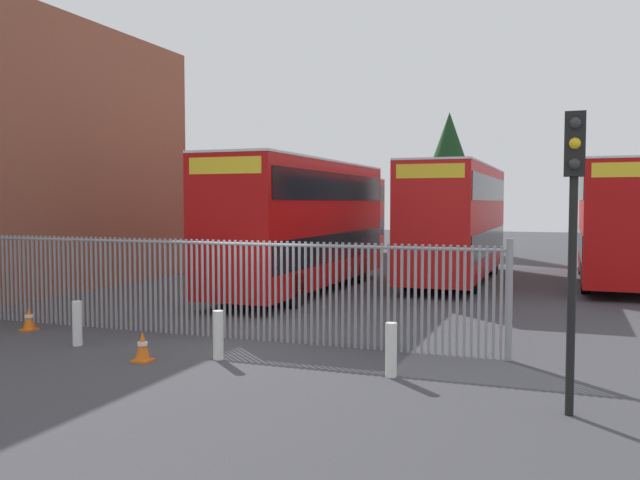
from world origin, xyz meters
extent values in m
plane|color=#3D3D42|center=(0.00, 8.00, 0.00)|extent=(100.00, 100.00, 0.00)
cylinder|color=gray|center=(-7.21, 0.00, 1.10)|extent=(0.06, 0.06, 2.20)
cylinder|color=gray|center=(-7.07, 0.00, 1.10)|extent=(0.06, 0.06, 2.20)
cylinder|color=gray|center=(-6.93, 0.00, 1.10)|extent=(0.06, 0.06, 2.20)
cylinder|color=gray|center=(-6.79, 0.00, 1.10)|extent=(0.06, 0.06, 2.20)
cylinder|color=gray|center=(-6.65, 0.00, 1.10)|extent=(0.06, 0.06, 2.20)
cylinder|color=gray|center=(-6.51, 0.00, 1.10)|extent=(0.06, 0.06, 2.20)
cylinder|color=gray|center=(-6.37, 0.00, 1.10)|extent=(0.06, 0.06, 2.20)
cylinder|color=gray|center=(-6.23, 0.00, 1.10)|extent=(0.06, 0.06, 2.20)
cylinder|color=gray|center=(-6.09, 0.00, 1.10)|extent=(0.06, 0.06, 2.20)
cylinder|color=gray|center=(-5.96, 0.00, 1.10)|extent=(0.06, 0.06, 2.20)
cylinder|color=gray|center=(-5.82, 0.00, 1.10)|extent=(0.06, 0.06, 2.20)
cylinder|color=gray|center=(-5.68, 0.00, 1.10)|extent=(0.06, 0.06, 2.20)
cylinder|color=gray|center=(-5.54, 0.00, 1.10)|extent=(0.06, 0.06, 2.20)
cylinder|color=gray|center=(-5.40, 0.00, 1.10)|extent=(0.06, 0.06, 2.20)
cylinder|color=gray|center=(-5.26, 0.00, 1.10)|extent=(0.06, 0.06, 2.20)
cylinder|color=gray|center=(-5.12, 0.00, 1.10)|extent=(0.06, 0.06, 2.20)
cylinder|color=gray|center=(-4.98, 0.00, 1.10)|extent=(0.06, 0.06, 2.20)
cylinder|color=gray|center=(-4.84, 0.00, 1.10)|extent=(0.06, 0.06, 2.20)
cylinder|color=gray|center=(-4.70, 0.00, 1.10)|extent=(0.06, 0.06, 2.20)
cylinder|color=gray|center=(-4.56, 0.00, 1.10)|extent=(0.06, 0.06, 2.20)
cylinder|color=gray|center=(-4.42, 0.00, 1.10)|extent=(0.06, 0.06, 2.20)
cylinder|color=gray|center=(-4.28, 0.00, 1.10)|extent=(0.06, 0.06, 2.20)
cylinder|color=gray|center=(-4.14, 0.00, 1.10)|extent=(0.06, 0.06, 2.20)
cylinder|color=gray|center=(-4.00, 0.00, 1.10)|extent=(0.06, 0.06, 2.20)
cylinder|color=gray|center=(-3.86, 0.00, 1.10)|extent=(0.06, 0.06, 2.20)
cylinder|color=gray|center=(-3.72, 0.00, 1.10)|extent=(0.06, 0.06, 2.20)
cylinder|color=gray|center=(-3.58, 0.00, 1.10)|extent=(0.06, 0.06, 2.20)
cylinder|color=gray|center=(-3.44, 0.00, 1.10)|extent=(0.06, 0.06, 2.20)
cylinder|color=gray|center=(-3.30, 0.00, 1.10)|extent=(0.06, 0.06, 2.20)
cylinder|color=gray|center=(-3.16, 0.00, 1.10)|extent=(0.06, 0.06, 2.20)
cylinder|color=gray|center=(-3.02, 0.00, 1.10)|extent=(0.06, 0.06, 2.20)
cylinder|color=gray|center=(-2.88, 0.00, 1.10)|extent=(0.06, 0.06, 2.20)
cylinder|color=gray|center=(-2.74, 0.00, 1.10)|extent=(0.06, 0.06, 2.20)
cylinder|color=gray|center=(-2.60, 0.00, 1.10)|extent=(0.06, 0.06, 2.20)
cylinder|color=gray|center=(-2.46, 0.00, 1.10)|extent=(0.06, 0.06, 2.20)
cylinder|color=gray|center=(-2.32, 0.00, 1.10)|extent=(0.06, 0.06, 2.20)
cylinder|color=gray|center=(-2.18, 0.00, 1.10)|extent=(0.06, 0.06, 2.20)
cylinder|color=gray|center=(-2.05, 0.00, 1.10)|extent=(0.06, 0.06, 2.20)
cylinder|color=gray|center=(-1.91, 0.00, 1.10)|extent=(0.06, 0.06, 2.20)
cylinder|color=gray|center=(-1.77, 0.00, 1.10)|extent=(0.06, 0.06, 2.20)
cylinder|color=gray|center=(-1.63, 0.00, 1.10)|extent=(0.06, 0.06, 2.20)
cylinder|color=gray|center=(-1.49, 0.00, 1.10)|extent=(0.06, 0.06, 2.20)
cylinder|color=gray|center=(-1.35, 0.00, 1.10)|extent=(0.06, 0.06, 2.20)
cylinder|color=gray|center=(-1.21, 0.00, 1.10)|extent=(0.06, 0.06, 2.20)
cylinder|color=gray|center=(-1.07, 0.00, 1.10)|extent=(0.06, 0.06, 2.20)
cylinder|color=gray|center=(-0.93, 0.00, 1.10)|extent=(0.06, 0.06, 2.20)
cylinder|color=gray|center=(-0.79, 0.00, 1.10)|extent=(0.06, 0.06, 2.20)
cylinder|color=gray|center=(-0.65, 0.00, 1.10)|extent=(0.06, 0.06, 2.20)
cylinder|color=gray|center=(-0.51, 0.00, 1.10)|extent=(0.06, 0.06, 2.20)
cylinder|color=gray|center=(-0.37, 0.00, 1.10)|extent=(0.06, 0.06, 2.20)
cylinder|color=gray|center=(-0.23, 0.00, 1.10)|extent=(0.06, 0.06, 2.20)
cylinder|color=gray|center=(-0.09, 0.00, 1.10)|extent=(0.06, 0.06, 2.20)
cylinder|color=gray|center=(0.05, 0.00, 1.10)|extent=(0.06, 0.06, 2.20)
cylinder|color=gray|center=(0.19, 0.00, 1.10)|extent=(0.06, 0.06, 2.20)
cylinder|color=gray|center=(0.33, 0.00, 1.10)|extent=(0.06, 0.06, 2.20)
cylinder|color=gray|center=(0.47, 0.00, 1.10)|extent=(0.06, 0.06, 2.20)
cylinder|color=gray|center=(0.61, 0.00, 1.10)|extent=(0.06, 0.06, 2.20)
cylinder|color=gray|center=(0.75, 0.00, 1.10)|extent=(0.06, 0.06, 2.20)
cylinder|color=gray|center=(0.89, 0.00, 1.10)|extent=(0.06, 0.06, 2.20)
cylinder|color=gray|center=(1.03, 0.00, 1.10)|extent=(0.06, 0.06, 2.20)
cylinder|color=gray|center=(1.17, 0.00, 1.10)|extent=(0.06, 0.06, 2.20)
cylinder|color=gray|center=(1.31, 0.00, 1.10)|extent=(0.06, 0.06, 2.20)
cylinder|color=gray|center=(1.45, 0.00, 1.10)|extent=(0.06, 0.06, 2.20)
cylinder|color=gray|center=(1.59, 0.00, 1.10)|extent=(0.06, 0.06, 2.20)
cylinder|color=gray|center=(1.73, 0.00, 1.10)|extent=(0.06, 0.06, 2.20)
cylinder|color=gray|center=(1.86, 0.00, 1.10)|extent=(0.06, 0.06, 2.20)
cylinder|color=gray|center=(2.00, 0.00, 1.10)|extent=(0.06, 0.06, 2.20)
cylinder|color=gray|center=(2.14, 0.00, 1.10)|extent=(0.06, 0.06, 2.20)
cylinder|color=gray|center=(2.28, 0.00, 1.10)|extent=(0.06, 0.06, 2.20)
cylinder|color=gray|center=(2.42, 0.00, 1.10)|extent=(0.06, 0.06, 2.20)
cylinder|color=gray|center=(2.56, 0.00, 1.10)|extent=(0.06, 0.06, 2.20)
cylinder|color=gray|center=(2.70, 0.00, 1.10)|extent=(0.06, 0.06, 2.20)
cylinder|color=gray|center=(2.84, 0.00, 1.10)|extent=(0.06, 0.06, 2.20)
cylinder|color=gray|center=(2.98, 0.00, 1.10)|extent=(0.06, 0.06, 2.20)
cylinder|color=gray|center=(3.12, 0.00, 1.10)|extent=(0.06, 0.06, 2.20)
cylinder|color=gray|center=(3.26, 0.00, 1.10)|extent=(0.06, 0.06, 2.20)
cylinder|color=gray|center=(3.40, 0.00, 1.10)|extent=(0.06, 0.06, 2.20)
cylinder|color=gray|center=(3.54, 0.00, 1.10)|extent=(0.06, 0.06, 2.20)
cylinder|color=gray|center=(3.68, 0.00, 1.10)|extent=(0.06, 0.06, 2.20)
cylinder|color=gray|center=(3.82, 0.00, 1.10)|extent=(0.06, 0.06, 2.20)
cylinder|color=gray|center=(3.96, 0.00, 1.10)|extent=(0.06, 0.06, 2.20)
cylinder|color=gray|center=(4.10, 0.00, 1.10)|extent=(0.06, 0.06, 2.20)
cylinder|color=gray|center=(4.24, 0.00, 1.10)|extent=(0.06, 0.06, 2.20)
cylinder|color=gray|center=(4.38, 0.00, 1.10)|extent=(0.06, 0.06, 2.20)
cylinder|color=gray|center=(4.52, 0.00, 1.10)|extent=(0.06, 0.06, 2.20)
cylinder|color=gray|center=(4.66, 0.00, 1.10)|extent=(0.06, 0.06, 2.20)
cylinder|color=gray|center=(4.80, 0.00, 1.10)|extent=(0.06, 0.06, 2.20)
cylinder|color=gray|center=(4.94, 0.00, 1.10)|extent=(0.06, 0.06, 2.20)
cylinder|color=gray|center=(5.08, 0.00, 1.10)|extent=(0.06, 0.06, 2.20)
cylinder|color=gray|center=(5.22, 0.00, 1.10)|extent=(0.06, 0.06, 2.20)
cylinder|color=gray|center=(5.36, 0.00, 1.10)|extent=(0.06, 0.06, 2.20)
cylinder|color=gray|center=(-1.56, 0.00, 2.12)|extent=(13.83, 0.07, 0.07)
cylinder|color=gray|center=(5.36, 0.00, 1.18)|extent=(0.14, 0.14, 2.35)
cube|color=#B70C0C|center=(-2.06, 7.78, 2.35)|extent=(2.50, 10.80, 4.00)
cube|color=black|center=(-2.06, 7.78, 1.55)|extent=(2.54, 10.37, 0.90)
cube|color=black|center=(-2.06, 7.78, 3.55)|extent=(2.54, 10.37, 0.90)
cube|color=yellow|center=(-2.06, 2.43, 4.00)|extent=(2.12, 0.12, 0.44)
cube|color=silver|center=(-2.06, 7.78, 4.38)|extent=(2.50, 10.80, 0.08)
cylinder|color=black|center=(-3.16, 4.43, 0.52)|extent=(0.30, 1.04, 1.04)
cylinder|color=black|center=(-0.96, 4.43, 0.52)|extent=(0.30, 1.04, 1.04)
cylinder|color=black|center=(-3.16, 10.75, 0.52)|extent=(0.30, 1.04, 1.04)
cylinder|color=black|center=(-0.96, 10.75, 0.52)|extent=(0.30, 1.04, 1.04)
cube|color=#B70C0C|center=(8.07, 13.97, 2.35)|extent=(2.50, 10.80, 4.00)
cube|color=black|center=(8.07, 13.97, 1.55)|extent=(2.54, 10.37, 0.90)
cube|color=black|center=(8.07, 13.97, 3.55)|extent=(2.54, 10.37, 0.90)
cube|color=yellow|center=(8.07, 8.62, 4.00)|extent=(2.12, 0.12, 0.44)
cube|color=silver|center=(8.07, 13.97, 4.38)|extent=(2.50, 10.80, 0.08)
cylinder|color=black|center=(6.97, 10.62, 0.52)|extent=(0.30, 1.04, 1.04)
cylinder|color=black|center=(6.97, 16.94, 0.52)|extent=(0.30, 1.04, 1.04)
cylinder|color=black|center=(9.17, 16.94, 0.52)|extent=(0.30, 1.04, 1.04)
cube|color=red|center=(2.36, 12.73, 2.35)|extent=(2.50, 10.80, 4.00)
cube|color=black|center=(2.36, 12.73, 1.55)|extent=(2.54, 10.37, 0.90)
cube|color=black|center=(2.36, 12.73, 3.55)|extent=(2.54, 10.37, 0.90)
cube|color=yellow|center=(2.36, 7.38, 4.00)|extent=(2.12, 0.12, 0.44)
cube|color=silver|center=(2.36, 12.73, 4.38)|extent=(2.50, 10.80, 0.08)
cylinder|color=black|center=(1.26, 9.38, 0.52)|extent=(0.30, 1.04, 1.04)
cylinder|color=black|center=(3.46, 9.38, 0.52)|extent=(0.30, 1.04, 1.04)
cylinder|color=black|center=(1.26, 15.70, 0.52)|extent=(0.30, 1.04, 1.04)
cylinder|color=black|center=(3.46, 15.70, 0.52)|extent=(0.30, 1.04, 1.04)
cube|color=red|center=(-5.27, 20.46, 2.35)|extent=(2.50, 10.80, 4.00)
cube|color=black|center=(-5.27, 20.46, 1.55)|extent=(2.54, 10.37, 0.90)
cube|color=black|center=(-5.27, 20.46, 3.55)|extent=(2.54, 10.37, 0.90)
cube|color=yellow|center=(-5.27, 15.11, 4.00)|extent=(2.12, 0.12, 0.44)
cube|color=silver|center=(-5.27, 20.46, 4.38)|extent=(2.50, 10.80, 0.08)
cylinder|color=black|center=(-6.37, 17.11, 0.52)|extent=(0.30, 1.04, 1.04)
cylinder|color=black|center=(-4.17, 17.11, 0.52)|extent=(0.30, 1.04, 1.04)
cylinder|color=black|center=(-6.37, 23.43, 0.52)|extent=(0.30, 1.04, 1.04)
cylinder|color=black|center=(-4.17, 23.43, 0.52)|extent=(0.30, 1.04, 1.04)
cylinder|color=silver|center=(-3.32, -1.82, 0.47)|extent=(0.20, 0.20, 0.95)
cylinder|color=silver|center=(0.10, -1.87, 0.47)|extent=(0.20, 0.20, 0.95)
cylinder|color=silver|center=(3.55, -1.96, 0.47)|extent=(0.20, 0.20, 0.95)
cube|color=orange|center=(-1.18, -2.53, 0.02)|extent=(0.34, 0.34, 0.04)
cone|color=orange|center=(-1.18, -2.53, 0.32)|extent=(0.28, 0.28, 0.55)
cylinder|color=white|center=(-1.18, -2.53, 0.34)|extent=(0.19, 0.19, 0.07)
cube|color=orange|center=(-5.54, -0.88, 0.02)|extent=(0.34, 0.34, 0.04)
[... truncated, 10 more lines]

